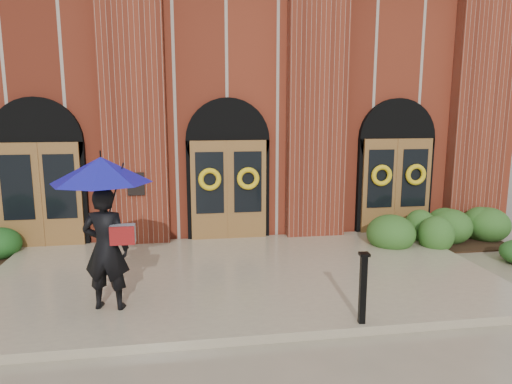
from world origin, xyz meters
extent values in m
plane|color=gray|center=(0.00, 0.00, 0.00)|extent=(90.00, 90.00, 0.00)
cube|color=tan|center=(0.00, 0.15, 0.07)|extent=(10.00, 5.30, 0.15)
cube|color=maroon|center=(0.00, 8.90, 3.50)|extent=(16.00, 12.00, 7.00)
cube|color=black|center=(-2.25, 2.47, 1.65)|extent=(0.40, 0.05, 0.55)
cube|color=maroon|center=(-2.25, 2.73, 3.50)|extent=(1.50, 0.45, 7.00)
cube|color=maroon|center=(2.25, 2.73, 3.50)|extent=(1.50, 0.45, 7.00)
cube|color=maroon|center=(6.75, 2.73, 3.50)|extent=(1.50, 0.45, 7.00)
cube|color=olive|center=(-4.50, 2.71, 1.40)|extent=(1.90, 0.10, 2.50)
cylinder|color=black|center=(-4.50, 2.85, 2.65)|extent=(2.10, 0.22, 2.10)
cube|color=olive|center=(0.00, 2.71, 1.40)|extent=(1.90, 0.10, 2.50)
cylinder|color=black|center=(0.00, 2.85, 2.65)|extent=(2.10, 0.22, 2.10)
cube|color=olive|center=(4.50, 2.71, 1.40)|extent=(1.90, 0.10, 2.50)
cylinder|color=black|center=(4.50, 2.85, 2.65)|extent=(2.10, 0.22, 2.10)
torus|color=yellow|center=(-0.48, 2.59, 1.70)|extent=(0.57, 0.13, 0.57)
torus|color=yellow|center=(0.48, 2.59, 1.70)|extent=(0.57, 0.13, 0.57)
torus|color=yellow|center=(4.02, 2.59, 1.70)|extent=(0.57, 0.13, 0.57)
torus|color=yellow|center=(4.98, 2.59, 1.70)|extent=(0.57, 0.13, 0.57)
imported|color=black|center=(-2.38, -1.18, 1.17)|extent=(0.83, 0.63, 2.05)
cone|color=#141395|center=(-2.38, -1.18, 2.46)|extent=(1.86, 1.86, 0.41)
cylinder|color=black|center=(-2.33, -1.23, 1.92)|extent=(0.02, 0.02, 0.67)
cube|color=#999A9D|center=(-2.08, -1.34, 1.45)|extent=(0.41, 0.26, 0.30)
cube|color=maroon|center=(-2.08, -1.45, 1.45)|extent=(0.38, 0.10, 0.30)
cube|color=black|center=(1.55, -2.35, 0.69)|extent=(0.11, 0.11, 1.08)
cube|color=black|center=(1.55, -2.35, 1.25)|extent=(0.17, 0.17, 0.04)
ellipsoid|color=#2D571E|center=(5.20, 1.79, 0.42)|extent=(3.27, 1.31, 0.84)
camera|label=1|loc=(-1.08, -8.60, 3.39)|focal=32.00mm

